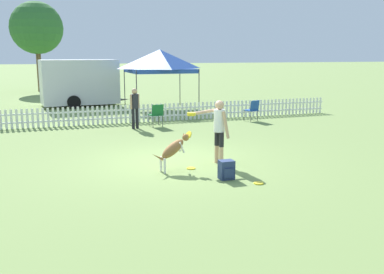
{
  "coord_description": "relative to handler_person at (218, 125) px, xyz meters",
  "views": [
    {
      "loc": [
        -3.07,
        -10.29,
        2.73
      ],
      "look_at": [
        0.25,
        -0.72,
        0.77
      ],
      "focal_mm": 40.0,
      "sensor_mm": 36.0,
      "label": 1
    }
  ],
  "objects": [
    {
      "name": "folding_chair_blue_left",
      "position": [
        -0.04,
        5.99,
        -0.48
      ],
      "size": [
        0.53,
        0.55,
        0.86
      ],
      "rotation": [
        0.0,
        0.0,
        3.29
      ],
      "color": "#333338",
      "rests_on": "ground_plane"
    },
    {
      "name": "backpack_on_grass",
      "position": [
        -0.34,
        -1.34,
        -0.79
      ],
      "size": [
        0.32,
        0.29,
        0.42
      ],
      "color": "navy",
      "rests_on": "ground_plane"
    },
    {
      "name": "canopy_tent_main",
      "position": [
        1.46,
        11.05,
        1.4
      ],
      "size": [
        3.08,
        3.08,
        2.97
      ],
      "color": "#333338",
      "rests_on": "ground_plane"
    },
    {
      "name": "spectator_standing",
      "position": [
        -0.91,
        5.82,
        -0.11
      ],
      "size": [
        0.38,
        0.27,
        1.5
      ],
      "rotation": [
        0.0,
        0.0,
        3.58
      ],
      "color": "black",
      "rests_on": "ground_plane"
    },
    {
      "name": "tree_left_grove",
      "position": [
        -4.26,
        24.21,
        3.6
      ],
      "size": [
        3.78,
        3.78,
        6.51
      ],
      "color": "brown",
      "rests_on": "ground_plane"
    },
    {
      "name": "picket_fence",
      "position": [
        -1.0,
        7.25,
        -0.63
      ],
      "size": [
        18.69,
        0.04,
        0.73
      ],
      "color": "white",
      "rests_on": "ground_plane"
    },
    {
      "name": "frisbee_near_handler",
      "position": [
        -0.8,
        -0.26,
        -0.99
      ],
      "size": [
        0.21,
        0.21,
        0.02
      ],
      "color": "yellow",
      "rests_on": "ground_plane"
    },
    {
      "name": "ground_plane",
      "position": [
        -1.0,
        0.54,
        -1.0
      ],
      "size": [
        240.0,
        240.0,
        0.0
      ],
      "primitive_type": "plane",
      "color": "olive"
    },
    {
      "name": "folding_chair_center",
      "position": [
        4.07,
        6.03,
        -0.48
      ],
      "size": [
        0.59,
        0.61,
        0.87
      ],
      "rotation": [
        0.0,
        0.0,
        3.46
      ],
      "color": "#333338",
      "rests_on": "ground_plane"
    },
    {
      "name": "handler_person",
      "position": [
        0.0,
        0.0,
        0.0
      ],
      "size": [
        1.02,
        0.46,
        1.6
      ],
      "rotation": [
        0.0,
        0.0,
        -4.49
      ],
      "color": "tan",
      "rests_on": "ground_plane"
    },
    {
      "name": "leaping_dog",
      "position": [
        -1.24,
        -0.29,
        -0.45
      ],
      "size": [
        1.07,
        0.42,
        0.92
      ],
      "rotation": [
        0.0,
        0.0,
        -1.35
      ],
      "color": "olive",
      "rests_on": "ground_plane"
    },
    {
      "name": "equipment_trailer",
      "position": [
        -2.25,
        13.8,
        0.29
      ],
      "size": [
        4.75,
        2.51,
        2.45
      ],
      "rotation": [
        0.0,
        0.0,
        0.08
      ],
      "color": "silver",
      "rests_on": "ground_plane"
    },
    {
      "name": "frisbee_near_dog",
      "position": [
        0.17,
        -1.89,
        -0.99
      ],
      "size": [
        0.21,
        0.21,
        0.02
      ],
      "color": "yellow",
      "rests_on": "ground_plane"
    }
  ]
}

